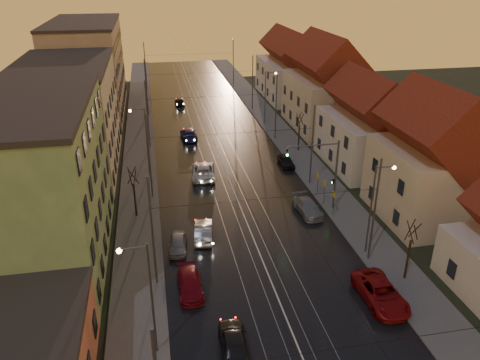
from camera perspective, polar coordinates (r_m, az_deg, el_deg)
ground at (r=31.25m, az=7.50°, el=-20.47°), size 160.00×160.00×0.00m
road at (r=65.06m, az=-3.31°, el=4.81°), size 16.00×120.00×0.04m
sidewalk_left at (r=64.60m, az=-12.15°, el=4.19°), size 4.00×120.00×0.15m
sidewalk_right at (r=66.99m, az=5.23°, el=5.39°), size 4.00×120.00×0.15m
tram_rail_0 at (r=64.82m, az=-5.24°, el=4.70°), size 0.06×120.00×0.03m
tram_rail_1 at (r=64.96m, az=-3.98°, el=4.79°), size 0.06×120.00×0.03m
tram_rail_2 at (r=65.14m, az=-2.63°, el=4.89°), size 0.06×120.00×0.03m
tram_rail_3 at (r=65.35m, az=-1.39°, el=4.97°), size 0.06×120.00×0.03m
apartment_left_1 at (r=39.23m, az=-24.09°, el=-0.98°), size 10.00×18.00×13.00m
apartment_left_2 at (r=57.82m, az=-20.17°, el=7.01°), size 10.00×20.00×12.00m
apartment_left_3 at (r=80.71m, az=-18.00°, el=12.73°), size 10.00×24.00×14.00m
house_right_1 at (r=46.57m, az=22.32°, el=1.85°), size 8.67×10.20×10.80m
house_right_2 at (r=57.39m, az=15.47°, el=6.09°), size 9.18×12.24×9.20m
house_right_3 at (r=70.30m, az=10.34°, el=10.89°), size 9.18×14.28×11.50m
house_right_4 at (r=87.09m, az=6.09°, el=13.25°), size 9.18×16.32×10.00m
catenary_pole_l_1 at (r=34.51m, az=-10.63°, el=-6.38°), size 0.16×0.16×9.00m
catenary_pole_r_1 at (r=38.23m, az=16.08°, el=-3.72°), size 0.16×0.16×9.00m
catenary_pole_l_2 at (r=48.03m, az=-11.01°, el=2.75°), size 0.16×0.16×9.00m
catenary_pole_r_2 at (r=50.77m, az=8.78°, el=4.13°), size 0.16×0.16×9.00m
catenary_pole_l_3 at (r=62.24m, az=-11.22°, el=7.80°), size 0.16×0.16×9.00m
catenary_pole_r_3 at (r=64.38m, az=4.41°, el=8.75°), size 0.16×0.16×9.00m
catenary_pole_l_4 at (r=76.75m, az=-11.35°, el=10.95°), size 0.16×0.16×9.00m
catenary_pole_r_4 at (r=78.49m, az=1.54°, el=11.71°), size 0.16×0.16×9.00m
catenary_pole_l_5 at (r=94.36m, az=-11.46°, el=13.45°), size 0.16×0.16×9.00m
catenary_pole_r_5 at (r=95.78m, az=-0.83°, el=14.08°), size 0.16×0.16×9.00m
street_lamp_0 at (r=28.48m, az=-11.42°, el=-12.96°), size 1.75×0.32×8.00m
street_lamp_1 at (r=39.06m, az=16.18°, el=-2.46°), size 1.75×0.32×8.00m
street_lamp_2 at (r=53.55m, az=-11.68°, el=5.43°), size 1.75×0.32×8.00m
street_lamp_3 at (r=70.94m, az=3.35°, el=10.60°), size 1.75×0.32×8.00m
traffic_light_mast at (r=45.32m, az=10.52°, el=1.57°), size 5.30×0.32×7.20m
bare_tree_0 at (r=45.22m, az=-12.75°, el=-1.63°), size 1.09×1.09×5.11m
bare_tree_1 at (r=37.72m, az=19.90°, el=-8.25°), size 1.09×1.09×5.11m
bare_tree_2 at (r=60.91m, az=7.21°, el=5.71°), size 1.09×1.09×5.11m
driving_car_0 at (r=30.85m, az=-0.78°, el=-19.05°), size 1.96×4.37×1.46m
driving_car_1 at (r=41.65m, az=-4.49°, el=-6.25°), size 2.05×4.46×1.42m
driving_car_2 at (r=53.49m, az=-4.48°, el=1.13°), size 3.12×5.77×1.54m
driving_car_3 at (r=65.77m, az=-6.27°, el=5.58°), size 2.22×5.09×1.46m
driving_car_4 at (r=82.83m, az=-7.37°, el=9.45°), size 1.62×3.76×1.26m
parked_left_2 at (r=35.58m, az=-6.14°, el=-12.53°), size 1.83×4.33×1.24m
parked_left_3 at (r=40.34m, az=-7.60°, el=-7.68°), size 1.83×3.76×1.24m
parked_right_0 at (r=35.82m, az=16.77°, el=-13.04°), size 2.59×5.49×1.52m
parked_right_1 at (r=46.07m, az=8.23°, el=-3.27°), size 2.25×4.76×1.34m
parked_right_2 at (r=56.63m, az=5.64°, el=2.29°), size 1.54×3.68×1.25m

